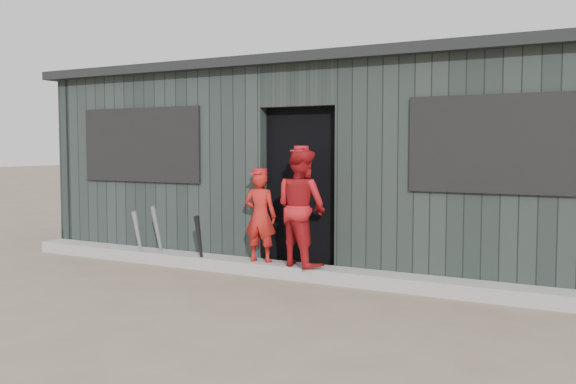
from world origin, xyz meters
The scene contains 9 objects.
ground centered at (0.00, 0.00, 0.00)m, with size 80.00×80.00×0.00m, color #6D5D4B.
curb centered at (0.00, 1.82, 0.07)m, with size 8.00×0.36×0.15m, color gray.
bat_left centered at (-2.14, 1.62, 0.35)m, with size 0.07×0.07×0.70m, color #9899A0.
bat_mid centered at (-1.83, 1.66, 0.39)m, with size 0.07×0.07×0.78m, color gray.
bat_right centered at (-1.17, 1.66, 0.34)m, with size 0.07×0.07×0.69m, color black.
player_red_left centered at (-0.38, 1.81, 0.70)m, with size 0.40×0.26×1.09m, color #AA1A14.
player_red_right centered at (0.17, 1.81, 0.83)m, with size 0.66×0.51×1.36m, color #A81418.
player_grey_back centered at (0.44, 2.35, 0.65)m, with size 0.64×0.41×1.30m, color #B8B8B8.
dugout centered at (0.00, 3.50, 1.29)m, with size 8.30×3.30×2.62m.
Camera 1 is at (3.60, -4.67, 1.52)m, focal length 40.00 mm.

